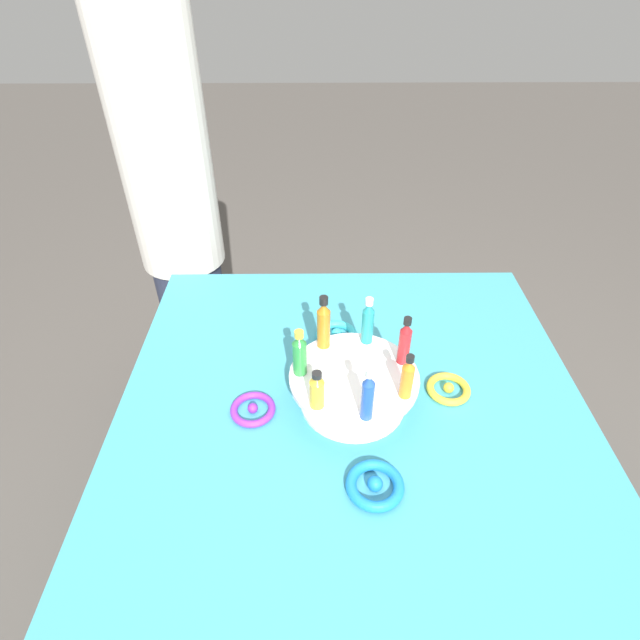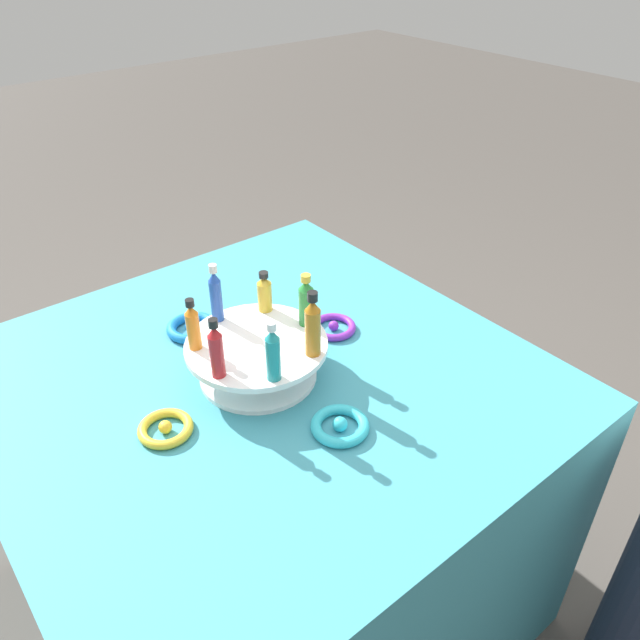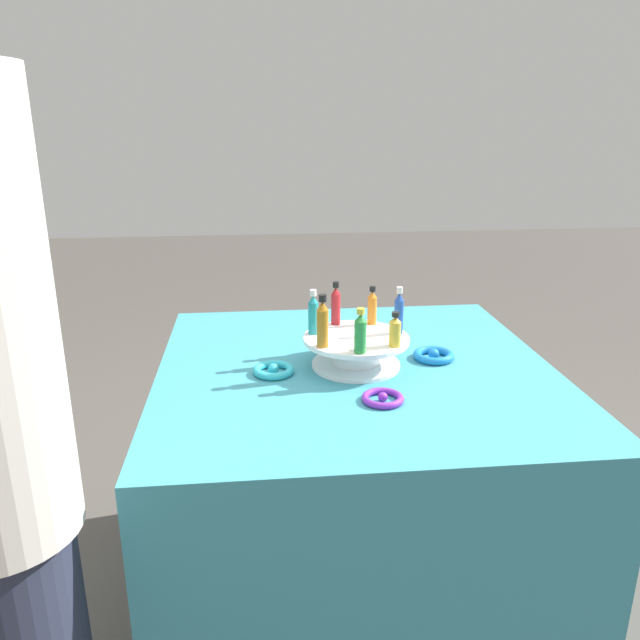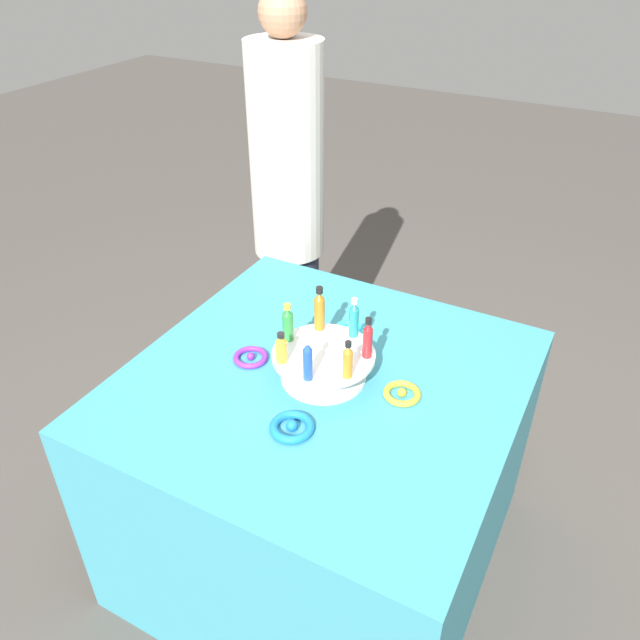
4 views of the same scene
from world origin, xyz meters
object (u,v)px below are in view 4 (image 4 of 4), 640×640
bottle_teal (354,319)px  bottle_orange (348,361)px  bottle_gold (281,349)px  ribbon_bow_gold (402,393)px  ribbon_bow_blue (292,427)px  bottle_blue (308,360)px  bottle_red (368,339)px  ribbon_bow_teal (349,331)px  bottle_amber (319,310)px  ribbon_bow_purple (251,357)px  display_stand (324,364)px  person_figure (289,217)px  bottle_green (288,323)px

bottle_teal → bottle_orange: bearing=-159.3°
bottle_gold → ribbon_bow_gold: bottle_gold is taller
bottle_gold → ribbon_bow_blue: (-0.14, -0.11, -0.11)m
bottle_blue → bottle_orange: bottle_blue is taller
bottle_orange → ribbon_bow_gold: 0.19m
bottle_orange → bottle_red: size_ratio=0.89×
ribbon_bow_teal → bottle_teal: bearing=-149.9°
bottle_blue → bottle_red: bearing=-30.7°
bottle_gold → bottle_amber: size_ratio=0.66×
bottle_teal → ribbon_bow_purple: bottle_teal is taller
display_stand → ribbon_bow_gold: 0.22m
bottle_red → bottle_teal: same height
ribbon_bow_blue → person_figure: person_figure is taller
bottle_red → bottle_orange: bearing=175.0°
ribbon_bow_teal → person_figure: 0.71m
bottle_orange → ribbon_bow_teal: bottle_orange is taller
bottle_blue → ribbon_bow_gold: (0.14, -0.20, -0.13)m
bottle_amber → ribbon_bow_gold: size_ratio=1.35×
bottle_red → ribbon_bow_purple: (-0.07, 0.33, -0.13)m
bottle_blue → bottle_green: 0.18m
ribbon_bow_gold → bottle_amber: bearing=76.5°
bottle_orange → person_figure: 1.00m
bottle_gold → bottle_blue: bearing=-107.8°
ribbon_bow_gold → ribbon_bow_blue: ribbon_bow_blue is taller
bottle_gold → bottle_blue: bottle_blue is taller
bottle_teal → bottle_green: bearing=123.6°
ribbon_bow_gold → ribbon_bow_blue: bearing=142.3°
bottle_blue → bottle_red: 0.18m
bottle_orange → bottle_teal: bottle_teal is taller
bottle_amber → bottle_gold: bearing=175.0°
bottle_orange → bottle_amber: bearing=46.5°
bottle_gold → bottle_green: 0.10m
bottle_green → ribbon_bow_purple: size_ratio=1.14×
bottle_gold → bottle_orange: size_ratio=0.83×
bottle_teal → bottle_red: bearing=-133.5°
ribbon_bow_teal → person_figure: size_ratio=0.07×
ribbon_bow_purple → person_figure: 0.81m
bottle_teal → bottle_amber: size_ratio=0.89×
bottle_gold → bottle_orange: 0.18m
bottle_amber → person_figure: person_figure is taller
bottle_orange → ribbon_bow_teal: 0.33m
bottle_blue → ribbon_bow_gold: bearing=-55.0°
bottle_green → bottle_amber: bearing=-30.7°
bottle_teal → bottle_amber: bearing=97.9°
person_figure → bottle_teal: bearing=6.5°
bottle_green → bottle_teal: bearing=-56.4°
bottle_gold → ribbon_bow_teal: 0.33m
bottle_amber → bottle_teal: bearing=-82.1°
ribbon_bow_teal → bottle_amber: bearing=163.8°
display_stand → bottle_orange: bearing=-120.7°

